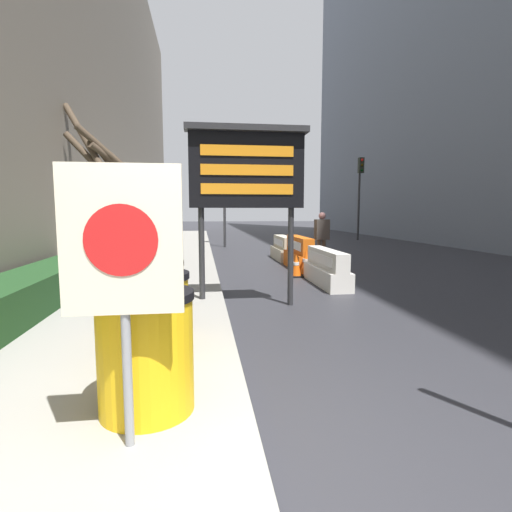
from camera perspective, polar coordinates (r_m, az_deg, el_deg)
The scene contains 17 objects.
ground_plane at distance 2.90m, azimuth 1.12°, elevation -28.68°, with size 120.00×120.00×0.00m, color #2D2D33.
hedge_strip at distance 6.53m, azimuth -31.76°, elevation -5.42°, with size 0.90×7.36×0.55m.
bare_tree at distance 10.73m, azimuth -20.59°, elevation 8.33°, with size 1.99×1.27×4.13m.
barrel_drum_foreground at distance 3.20m, azimuth -15.45°, elevation -12.98°, with size 0.74×0.74×0.92m.
barrel_drum_middle at distance 4.07m, azimuth -14.61°, elevation -8.72°, with size 0.74×0.74×0.92m.
barrel_drum_back at distance 4.96m, azimuth -14.41°, elevation -5.97°, with size 0.74×0.74×0.92m.
warning_sign at distance 2.57m, azimuth -18.54°, elevation 0.01°, with size 0.73×0.08×1.80m.
message_board at distance 6.89m, azimuth -1.34°, elevation 12.05°, with size 2.06×0.36×3.07m.
jersey_barrier_white at distance 9.14m, azimuth 10.04°, elevation -1.88°, with size 0.51×2.12×0.80m.
jersey_barrier_orange_far at distance 11.53m, azimuth 6.23°, elevation 0.18°, with size 0.52×2.00×0.93m.
jersey_barrier_cream at distance 13.70m, azimuth 3.98°, elevation 0.97°, with size 0.60×1.91×0.80m.
traffic_cone_near at distance 10.12m, azimuth 5.75°, elevation -1.39°, with size 0.33×0.33×0.59m.
traffic_cone_mid at distance 14.85m, azimuth 3.34°, elevation 1.24°, with size 0.36×0.36×0.64m.
traffic_cone_far at distance 10.44m, azimuth 7.14°, elevation -0.95°, with size 0.37×0.37×0.67m.
traffic_light_near_curb at distance 18.31m, azimuth -4.52°, elevation 9.71°, with size 0.28×0.44×3.72m.
traffic_light_far_side at distance 23.43m, azimuth 14.65°, elevation 10.29°, with size 0.28×0.45×4.59m.
pedestrian_worker at distance 12.45m, azimuth 9.39°, elevation 3.13°, with size 0.44×0.29×1.62m.
Camera 1 is at (-0.37, -2.34, 1.67)m, focal length 28.00 mm.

